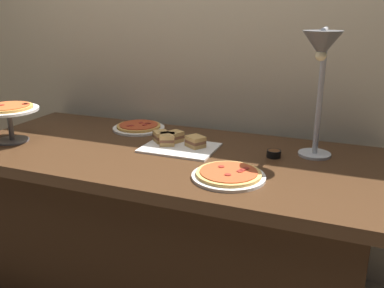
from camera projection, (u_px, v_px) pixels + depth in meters
The scene contains 8 objects.
back_wall at pixel (203, 43), 2.19m from camera, with size 4.40×0.04×2.40m, color #C6B593.
buffet_table at pixel (166, 225), 2.00m from camera, with size 1.90×0.84×0.76m.
heat_lamp at pixel (321, 60), 1.60m from camera, with size 0.15×0.29×0.55m.
pizza_plate_front at pixel (229, 175), 1.58m from camera, with size 0.28×0.28×0.03m.
pizza_plate_center at pixel (139, 127), 2.22m from camera, with size 0.27×0.27×0.03m.
pizza_plate_raised_stand at pixel (9, 112), 1.98m from camera, with size 0.28×0.28×0.18m.
sandwich_platter at pixel (177, 143), 1.93m from camera, with size 0.33×0.25×0.06m.
sauce_cup_near at pixel (274, 153), 1.80m from camera, with size 0.06×0.06×0.03m.
Camera 1 is at (0.78, -1.61, 1.37)m, focal length 39.03 mm.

